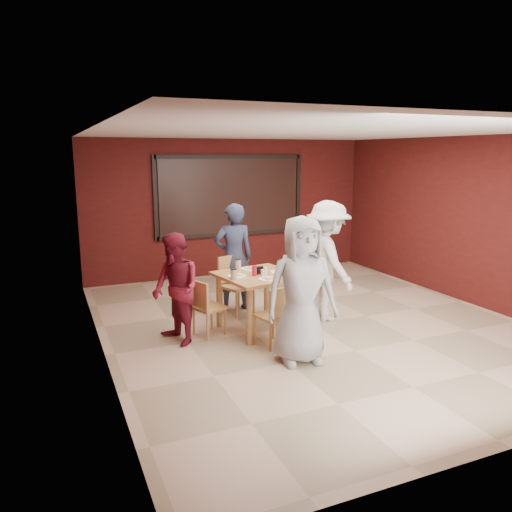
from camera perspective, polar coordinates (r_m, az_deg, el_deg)
name	(u,v)px	position (r m, az deg, el deg)	size (l,w,h in m)	color
floor	(312,324)	(7.59, 6.43, -7.73)	(7.00, 7.00, 0.00)	#C9A98B
window_blinds	(231,196)	(10.33, -2.87, 6.88)	(3.00, 0.02, 1.50)	black
dining_table	(259,281)	(7.10, 0.30, -2.93)	(1.21, 1.21, 0.98)	#BD844D
chair_front	(276,313)	(6.56, 2.27, -6.50)	(0.49, 0.49, 0.83)	tan
chair_back	(234,281)	(7.90, -2.50, -2.93)	(0.57, 0.57, 0.92)	tan
chair_left	(205,305)	(6.97, -5.80, -5.55)	(0.50, 0.50, 0.81)	tan
chair_right	(303,294)	(7.48, 5.40, -4.33)	(0.46, 0.46, 0.81)	tan
diner_front	(301,290)	(6.01, 5.20, -3.92)	(0.88, 0.57, 1.80)	#A0A0A0
diner_back	(234,257)	(8.04, -2.58, -0.13)	(0.63, 0.42, 1.74)	#29304A
diner_left	(176,289)	(6.69, -9.14, -3.77)	(0.73, 0.57, 1.50)	maroon
diner_right	(327,261)	(7.62, 8.16, -0.57)	(1.18, 0.68, 1.82)	silver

